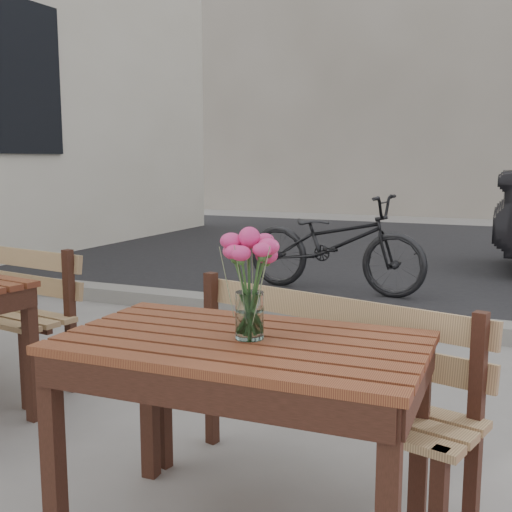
{
  "coord_description": "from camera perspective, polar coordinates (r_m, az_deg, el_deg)",
  "views": [
    {
      "loc": [
        0.7,
        -1.58,
        1.24
      ],
      "look_at": [
        -0.09,
        0.22,
        0.94
      ],
      "focal_mm": 45.0,
      "sensor_mm": 36.0,
      "label": 1
    }
  ],
  "objects": [
    {
      "name": "main_vase",
      "position": [
        1.95,
        -0.59,
        -1.24
      ],
      "size": [
        0.19,
        0.19,
        0.34
      ],
      "color": "white",
      "rests_on": "main_table"
    },
    {
      "name": "main_table",
      "position": [
        2.03,
        -1.25,
        -10.39
      ],
      "size": [
        1.14,
        0.68,
        0.69
      ],
      "rotation": [
        0.0,
        0.0,
        0.03
      ],
      "color": "#582417",
      "rests_on": "ground"
    },
    {
      "name": "bicycle",
      "position": [
        6.04,
        7.0,
        1.16
      ],
      "size": [
        1.8,
        0.76,
        0.92
      ],
      "primitive_type": "imported",
      "rotation": [
        0.0,
        0.0,
        1.48
      ],
      "color": "black",
      "rests_on": "ground"
    },
    {
      "name": "street",
      "position": [
        6.79,
        17.38,
        -2.03
      ],
      "size": [
        30.0,
        8.12,
        0.12
      ],
      "color": "black",
      "rests_on": "ground"
    },
    {
      "name": "main_bench",
      "position": [
        2.4,
        5.28,
        -10.0
      ],
      "size": [
        1.31,
        0.67,
        0.78
      ],
      "rotation": [
        0.0,
        0.0,
        -0.25
      ],
      "color": "#91704B",
      "rests_on": "ground"
    }
  ]
}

